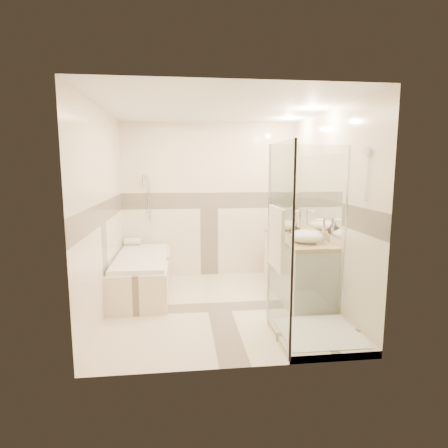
{
  "coord_description": "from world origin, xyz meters",
  "views": [
    {
      "loc": [
        -0.47,
        -4.61,
        1.8
      ],
      "look_at": [
        0.1,
        0.25,
        1.05
      ],
      "focal_mm": 30.0,
      "sensor_mm": 36.0,
      "label": 1
    }
  ],
  "objects": [
    {
      "name": "folded_towels",
      "position": [
        1.1,
        0.92,
        0.89
      ],
      "size": [
        0.19,
        0.29,
        0.09
      ],
      "primitive_type": "cube",
      "rotation": [
        0.0,
        0.0,
        0.07
      ],
      "color": "white",
      "rests_on": "vanity"
    },
    {
      "name": "rolled_towel",
      "position": [
        -1.24,
        1.39,
        0.62
      ],
      "size": [
        0.25,
        0.11,
        0.11
      ],
      "primitive_type": "cylinder",
      "rotation": [
        0.0,
        1.57,
        0.0
      ],
      "color": "white",
      "rests_on": "bathtub"
    },
    {
      "name": "bathtub",
      "position": [
        -1.02,
        0.65,
        0.31
      ],
      "size": [
        0.75,
        1.7,
        0.56
      ],
      "color": "beige",
      "rests_on": "ground"
    },
    {
      "name": "vessel_sink_far",
      "position": [
        1.1,
        -0.12,
        0.93
      ],
      "size": [
        0.42,
        0.42,
        0.17
      ],
      "primitive_type": "ellipsoid",
      "color": "white",
      "rests_on": "vanity"
    },
    {
      "name": "shower_enclosure",
      "position": [
        0.83,
        -0.97,
        0.51
      ],
      "size": [
        0.96,
        0.93,
        2.04
      ],
      "color": "beige",
      "rests_on": "ground"
    },
    {
      "name": "vessel_sink_near",
      "position": [
        1.1,
        0.84,
        0.93
      ],
      "size": [
        0.39,
        0.39,
        0.15
      ],
      "primitive_type": "ellipsoid",
      "color": "white",
      "rests_on": "vanity"
    },
    {
      "name": "amenity_bottle_a",
      "position": [
        1.1,
        0.31,
        0.94
      ],
      "size": [
        0.09,
        0.09,
        0.18
      ],
      "primitive_type": "imported",
      "rotation": [
        0.0,
        0.0,
        0.14
      ],
      "color": "black",
      "rests_on": "vanity"
    },
    {
      "name": "amenity_bottle_b",
      "position": [
        1.1,
        0.46,
        0.92
      ],
      "size": [
        0.11,
        0.11,
        0.14
      ],
      "primitive_type": "imported",
      "rotation": [
        0.0,
        0.0,
        0.07
      ],
      "color": "black",
      "rests_on": "vanity"
    },
    {
      "name": "vanity",
      "position": [
        1.12,
        0.3,
        0.43
      ],
      "size": [
        0.58,
        1.62,
        0.85
      ],
      "color": "silver",
      "rests_on": "ground"
    },
    {
      "name": "room",
      "position": [
        0.06,
        0.01,
        1.26
      ],
      "size": [
        2.82,
        3.02,
        2.52
      ],
      "color": "beige",
      "rests_on": "ground"
    },
    {
      "name": "faucet_far",
      "position": [
        1.32,
        -0.12,
        1.03
      ],
      "size": [
        0.13,
        0.03,
        0.31
      ],
      "color": "silver",
      "rests_on": "vanity"
    },
    {
      "name": "faucet_near",
      "position": [
        1.32,
        0.84,
        1.03
      ],
      "size": [
        0.13,
        0.03,
        0.31
      ],
      "color": "silver",
      "rests_on": "vanity"
    }
  ]
}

